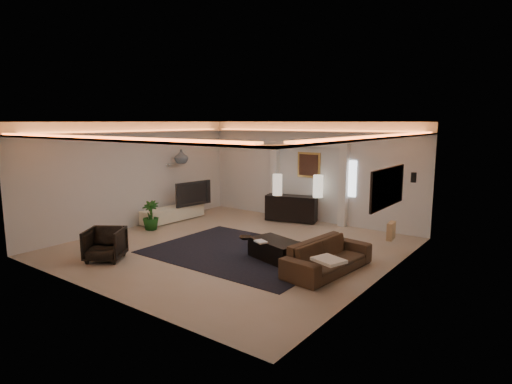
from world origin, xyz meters
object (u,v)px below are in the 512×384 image
Objects in this scene: sofa at (328,256)px; console at (291,208)px; armchair at (105,244)px; coffee_table at (276,250)px.

console is at bearing 47.64° from sofa.
armchair reaches higher than sofa.
console is 3.57m from coffee_table.
console is 1.26× the size of coffee_table.
console is 4.25m from sofa.
sofa is 1.77× the size of coffee_table.
armchair is at bearing -119.39° from console.
coffee_table is at bearing 3.05° from armchair.
sofa is 4.65m from armchair.
coffee_table is (-1.21, -0.01, -0.10)m from sofa.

